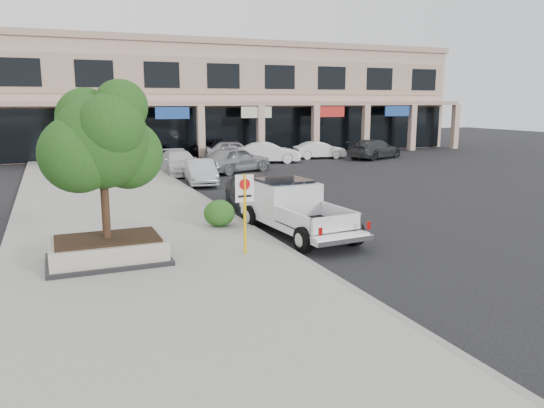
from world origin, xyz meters
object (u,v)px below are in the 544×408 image
Objects in this scene: pickup_truck at (299,209)px; lot_car_c at (375,149)px; lot_car_f at (320,150)px; planter_tree at (106,141)px; curb_car_d at (162,155)px; lot_car_b at (268,153)px; curb_car_a at (254,192)px; lot_car_e at (234,150)px; curb_car_c at (179,162)px; lot_car_a at (235,160)px; lot_car_d at (224,148)px; no_parking_sign at (245,203)px; planter at (108,250)px; curb_car_b at (201,172)px.

pickup_truck reaches higher than lot_car_c.
planter_tree is at bearing 149.13° from lot_car_f.
curb_car_d is 7.65m from lot_car_b.
lot_car_e is at bearing 81.34° from curb_car_a.
curb_car_c is at bearing 71.55° from planter_tree.
pickup_truck is 1.25× the size of lot_car_b.
planter_tree is 19.66m from lot_car_a.
pickup_truck reaches higher than lot_car_e.
curb_car_a reaches higher than lot_car_d.
lot_car_a is at bearing 72.08° from no_parking_sign.
curb_car_a is at bearing 40.63° from planter_tree.
lot_car_a reaches higher than curb_car_c.
planter is 28.85m from lot_car_d.
lot_car_b is at bearing 63.73° from lot_car_c.
no_parking_sign is 27.62m from lot_car_f.
curb_car_a is at bearing 153.16° from lot_car_f.
lot_car_e is (5.68, 6.14, 0.05)m from curb_car_c.
lot_car_a is at bearing 61.06° from planter.
planter_tree is 0.97× the size of curb_car_b.
planter is 0.78× the size of curb_car_b.
curb_car_a is at bearing -80.82° from curb_car_b.
planter_tree reaches higher than lot_car_f.
lot_car_d reaches higher than lot_car_f.
curb_car_a is 0.95× the size of curb_car_c.
lot_car_b is 5.29m from lot_car_d.
planter_tree is 0.84× the size of curb_car_a.
lot_car_a reaches higher than planter.
curb_car_b is 15.36m from lot_car_f.
curb_car_c is 13.21m from lot_car_f.
lot_car_e is at bearing 86.29° from lot_car_f.
lot_car_b is (7.14, 15.92, -0.05)m from curb_car_a.
curb_car_c is at bearing 86.36° from pickup_truck.
curb_car_b is at bearing 98.72° from curb_car_a.
lot_car_c is (18.62, 21.56, -0.87)m from no_parking_sign.
planter_tree is 0.88× the size of lot_car_e.
no_parking_sign is 0.56× the size of curb_car_b.
lot_car_e is (5.54, 10.74, 0.09)m from curb_car_b.
curb_car_c is at bearing 71.31° from planter.
curb_car_c reaches higher than planter.
lot_car_a reaches higher than curb_car_d.
planter_tree is 0.82× the size of lot_car_a.
lot_car_b reaches higher than planter.
curb_car_c is (-0.31, 12.43, -0.09)m from curb_car_a.
pickup_truck reaches higher than curb_car_b.
planter is 0.79× the size of lot_car_f.
curb_car_a reaches higher than curb_car_c.
lot_car_b is (3.99, 4.19, -0.08)m from lot_car_a.
planter is at bearing -108.39° from curb_car_c.
planter_tree reaches higher than lot_car_a.
curb_car_b is 0.91× the size of lot_car_e.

